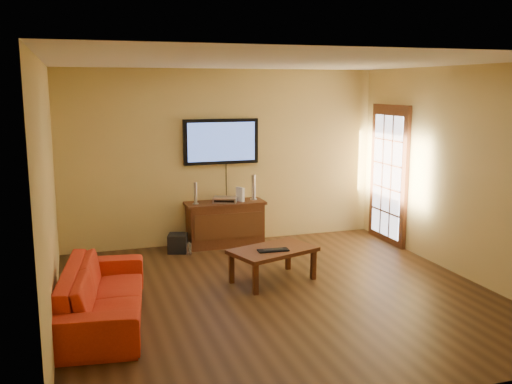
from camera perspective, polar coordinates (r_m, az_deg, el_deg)
name	(u,v)px	position (r m, az deg, el deg)	size (l,w,h in m)	color
ground_plane	(279,294)	(6.89, 2.30, -10.20)	(5.00, 5.00, 0.00)	#331F0E
room_walls	(262,148)	(7.07, 0.63, 4.45)	(5.00, 5.00, 5.00)	tan
french_door	(388,176)	(9.16, 13.11, 1.55)	(0.07, 1.02, 2.22)	#45200F
media_console	(225,224)	(8.83, -3.10, -3.17)	(1.22, 0.47, 0.69)	#45200F
television	(221,142)	(8.81, -3.51, 5.06)	(1.18, 0.08, 0.70)	black
coffee_table	(273,253)	(7.22, 1.70, -6.10)	(1.19, 0.93, 0.43)	#45200F
sofa	(103,285)	(6.25, -15.08, -8.92)	(2.02, 0.59, 0.79)	red
speaker_left	(196,194)	(8.61, -6.07, -0.21)	(0.09, 0.09, 0.33)	silver
speaker_right	(254,188)	(8.89, -0.24, 0.39)	(0.11, 0.11, 0.39)	silver
av_receiver	(225,200)	(8.72, -3.10, -0.77)	(0.36, 0.25, 0.08)	silver
game_console	(240,194)	(8.78, -1.60, -0.23)	(0.04, 0.16, 0.22)	white
subwoofer	(178,243)	(8.59, -7.83, -5.09)	(0.27, 0.27, 0.27)	black
bottle	(189,249)	(8.46, -6.69, -5.64)	(0.07, 0.07, 0.20)	white
keyboard	(273,250)	(7.10, 1.73, -5.83)	(0.39, 0.17, 0.02)	black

